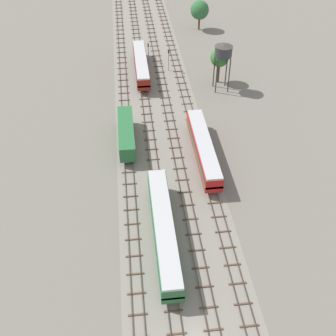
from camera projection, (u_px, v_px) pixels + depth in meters
name	position (u px, v px, depth m)	size (l,w,h in m)	color
ground_plane	(155.00, 98.00, 90.72)	(480.00, 480.00, 0.00)	slate
ballast_bed	(155.00, 98.00, 90.72)	(17.30, 176.00, 0.01)	gray
track_far_left	(124.00, 96.00, 90.83)	(2.40, 126.00, 0.29)	#47382D
track_left	(144.00, 95.00, 91.20)	(2.40, 126.00, 0.29)	#47382D
track_centre_left	(164.00, 94.00, 91.58)	(2.40, 126.00, 0.29)	#47382D
track_centre	(184.00, 93.00, 91.96)	(2.40, 126.00, 0.29)	#47382D
passenger_coach_left_nearest	(164.00, 228.00, 58.46)	(2.96, 22.00, 3.80)	#286638
diesel_railcar_centre_near	(203.00, 148.00, 72.72)	(2.96, 20.50, 3.80)	red
freight_boxcar_far_left_mid	(126.00, 133.00, 76.38)	(2.87, 14.00, 3.60)	#286638
diesel_railcar_left_midfar	(141.00, 64.00, 97.27)	(2.96, 20.50, 3.80)	maroon
water_tower	(223.00, 51.00, 87.75)	(3.89, 3.89, 10.61)	#2D2826
signal_post_nearest	(169.00, 57.00, 98.09)	(0.28, 0.47, 5.45)	gray
signal_post_near	(148.00, 50.00, 102.04)	(0.28, 0.47, 4.86)	gray
lineside_tree_0	(220.00, 58.00, 92.22)	(4.15, 4.15, 8.10)	#4C331E
lineside_tree_1	(200.00, 10.00, 116.13)	(5.17, 5.17, 8.17)	#4C331E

